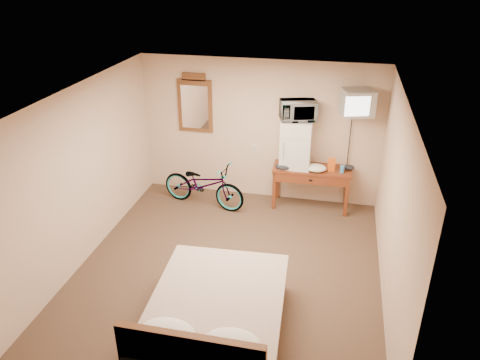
{
  "coord_description": "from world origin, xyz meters",
  "views": [
    {
      "loc": [
        1.32,
        -5.31,
        4.06
      ],
      "look_at": [
        0.01,
        0.65,
        1.08
      ],
      "focal_mm": 35.0,
      "sensor_mm": 36.0,
      "label": 1
    }
  ],
  "objects_px": {
    "desk": "(312,175)",
    "crt_television": "(357,103)",
    "microwave": "(298,110)",
    "blue_cup": "(342,169)",
    "bed": "(215,319)",
    "wall_mirror": "(195,104)",
    "mini_fridge": "(296,143)",
    "bicycle": "(204,184)"
  },
  "relations": [
    {
      "from": "crt_television",
      "to": "bed",
      "type": "relative_size",
      "value": 0.31
    },
    {
      "from": "blue_cup",
      "to": "bicycle",
      "type": "relative_size",
      "value": 0.08
    },
    {
      "from": "mini_fridge",
      "to": "bicycle",
      "type": "bearing_deg",
      "value": -166.39
    },
    {
      "from": "desk",
      "to": "blue_cup",
      "type": "distance_m",
      "value": 0.53
    },
    {
      "from": "bed",
      "to": "bicycle",
      "type": "bearing_deg",
      "value": 108.71
    },
    {
      "from": "desk",
      "to": "crt_television",
      "type": "relative_size",
      "value": 2.11
    },
    {
      "from": "blue_cup",
      "to": "crt_television",
      "type": "relative_size",
      "value": 0.2
    },
    {
      "from": "blue_cup",
      "to": "wall_mirror",
      "type": "distance_m",
      "value": 2.78
    },
    {
      "from": "desk",
      "to": "bicycle",
      "type": "bearing_deg",
      "value": -170.57
    },
    {
      "from": "desk",
      "to": "bed",
      "type": "relative_size",
      "value": 0.65
    },
    {
      "from": "desk",
      "to": "mini_fridge",
      "type": "xyz_separation_m",
      "value": [
        -0.3,
        0.07,
        0.54
      ]
    },
    {
      "from": "wall_mirror",
      "to": "bed",
      "type": "height_order",
      "value": "wall_mirror"
    },
    {
      "from": "mini_fridge",
      "to": "bicycle",
      "type": "distance_m",
      "value": 1.76
    },
    {
      "from": "desk",
      "to": "bicycle",
      "type": "xyz_separation_m",
      "value": [
        -1.84,
        -0.31,
        -0.22
      ]
    },
    {
      "from": "desk",
      "to": "bed",
      "type": "distance_m",
      "value": 3.49
    },
    {
      "from": "microwave",
      "to": "wall_mirror",
      "type": "height_order",
      "value": "wall_mirror"
    },
    {
      "from": "desk",
      "to": "blue_cup",
      "type": "height_order",
      "value": "blue_cup"
    },
    {
      "from": "blue_cup",
      "to": "bicycle",
      "type": "xyz_separation_m",
      "value": [
        -2.34,
        -0.26,
        -0.41
      ]
    },
    {
      "from": "microwave",
      "to": "bed",
      "type": "xyz_separation_m",
      "value": [
        -0.5,
        -3.45,
        -1.44
      ]
    },
    {
      "from": "crt_television",
      "to": "bed",
      "type": "height_order",
      "value": "crt_television"
    },
    {
      "from": "mini_fridge",
      "to": "blue_cup",
      "type": "distance_m",
      "value": 0.88
    },
    {
      "from": "desk",
      "to": "mini_fridge",
      "type": "bearing_deg",
      "value": 167.07
    },
    {
      "from": "desk",
      "to": "microwave",
      "type": "bearing_deg",
      "value": 167.03
    },
    {
      "from": "microwave",
      "to": "blue_cup",
      "type": "bearing_deg",
      "value": -25.05
    },
    {
      "from": "mini_fridge",
      "to": "desk",
      "type": "bearing_deg",
      "value": -12.93
    },
    {
      "from": "microwave",
      "to": "crt_television",
      "type": "height_order",
      "value": "crt_television"
    },
    {
      "from": "microwave",
      "to": "blue_cup",
      "type": "distance_m",
      "value": 1.23
    },
    {
      "from": "desk",
      "to": "microwave",
      "type": "distance_m",
      "value": 1.15
    },
    {
      "from": "mini_fridge",
      "to": "wall_mirror",
      "type": "distance_m",
      "value": 1.91
    },
    {
      "from": "desk",
      "to": "microwave",
      "type": "height_order",
      "value": "microwave"
    },
    {
      "from": "desk",
      "to": "wall_mirror",
      "type": "height_order",
      "value": "wall_mirror"
    },
    {
      "from": "wall_mirror",
      "to": "bicycle",
      "type": "height_order",
      "value": "wall_mirror"
    },
    {
      "from": "desk",
      "to": "blue_cup",
      "type": "relative_size",
      "value": 10.79
    },
    {
      "from": "microwave",
      "to": "blue_cup",
      "type": "height_order",
      "value": "microwave"
    },
    {
      "from": "mini_fridge",
      "to": "blue_cup",
      "type": "relative_size",
      "value": 6.67
    },
    {
      "from": "mini_fridge",
      "to": "crt_television",
      "type": "height_order",
      "value": "crt_television"
    },
    {
      "from": "wall_mirror",
      "to": "mini_fridge",
      "type": "bearing_deg",
      "value": -6.37
    },
    {
      "from": "bicycle",
      "to": "wall_mirror",
      "type": "bearing_deg",
      "value": 37.69
    },
    {
      "from": "blue_cup",
      "to": "desk",
      "type": "bearing_deg",
      "value": 175.05
    },
    {
      "from": "crt_television",
      "to": "bed",
      "type": "bearing_deg",
      "value": -112.76
    },
    {
      "from": "blue_cup",
      "to": "microwave",
      "type": "bearing_deg",
      "value": 172.01
    },
    {
      "from": "blue_cup",
      "to": "bed",
      "type": "distance_m",
      "value": 3.62
    }
  ]
}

